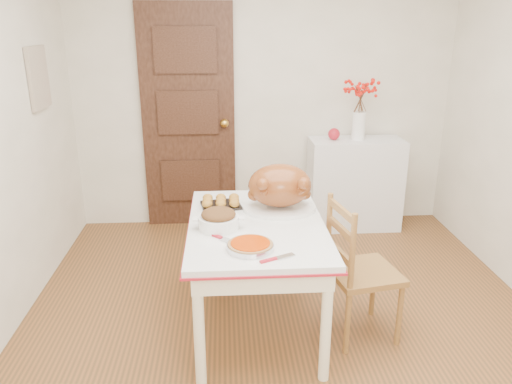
{
  "coord_description": "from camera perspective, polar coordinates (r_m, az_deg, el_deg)",
  "views": [
    {
      "loc": [
        -0.37,
        -2.63,
        1.91
      ],
      "look_at": [
        -0.19,
        0.22,
        0.91
      ],
      "focal_mm": 34.95,
      "sensor_mm": 36.0,
      "label": 1
    }
  ],
  "objects": [
    {
      "name": "stuffing_dish",
      "position": [
        2.95,
        -4.3,
        -3.12
      ],
      "size": [
        0.35,
        0.31,
        0.12
      ],
      "primitive_type": null,
      "rotation": [
        0.0,
        0.0,
        0.25
      ],
      "color": "brown",
      "rests_on": "kitchen_table"
    },
    {
      "name": "berry_vase",
      "position": [
        4.64,
        11.77,
        9.07
      ],
      "size": [
        0.27,
        0.27,
        0.53
      ],
      "primitive_type": null,
      "color": "white",
      "rests_on": "sideboard"
    },
    {
      "name": "wall_back",
      "position": [
        4.69,
        0.89,
        11.14
      ],
      "size": [
        3.5,
        0.0,
        2.5
      ],
      "primitive_type": "cube",
      "color": "silver",
      "rests_on": "ground"
    },
    {
      "name": "door_back",
      "position": [
        4.69,
        -7.73,
        8.25
      ],
      "size": [
        0.85,
        0.06,
        2.06
      ],
      "primitive_type": "cube",
      "color": "black",
      "rests_on": "ground"
    },
    {
      "name": "sideboard",
      "position": [
        4.81,
        11.18,
        0.92
      ],
      "size": [
        0.86,
        0.38,
        0.86
      ],
      "primitive_type": "cube",
      "color": "silver",
      "rests_on": "floor"
    },
    {
      "name": "shaker_pair",
      "position": [
        3.54,
        4.91,
        0.48
      ],
      "size": [
        0.1,
        0.06,
        0.09
      ],
      "primitive_type": null,
      "rotation": [
        0.0,
        0.0,
        0.35
      ],
      "color": "white",
      "rests_on": "kitchen_table"
    },
    {
      "name": "rolls_tray",
      "position": [
        3.3,
        -4.04,
        -1.1
      ],
      "size": [
        0.28,
        0.24,
        0.07
      ],
      "primitive_type": null,
      "rotation": [
        0.0,
        0.0,
        0.18
      ],
      "color": "#9C6D1D",
      "rests_on": "kitchen_table"
    },
    {
      "name": "photo_board",
      "position": [
        4.08,
        -23.65,
        11.9
      ],
      "size": [
        0.03,
        0.35,
        0.45
      ],
      "primitive_type": "cube",
      "color": "beige",
      "rests_on": "ground"
    },
    {
      "name": "turkey_platter",
      "position": [
        3.2,
        2.74,
        0.47
      ],
      "size": [
        0.54,
        0.47,
        0.3
      ],
      "primitive_type": null,
      "rotation": [
        0.0,
        0.0,
        -0.21
      ],
      "color": "#9B481E",
      "rests_on": "kitchen_table"
    },
    {
      "name": "pie_server",
      "position": [
        2.6,
        2.45,
        -7.54
      ],
      "size": [
        0.21,
        0.14,
        0.01
      ],
      "primitive_type": null,
      "rotation": [
        0.0,
        0.0,
        0.45
      ],
      "color": "silver",
      "rests_on": "kitchen_table"
    },
    {
      "name": "kitchen_table",
      "position": [
        3.2,
        0.06,
        -9.58
      ],
      "size": [
        0.84,
        1.23,
        0.73
      ],
      "primitive_type": null,
      "color": "silver",
      "rests_on": "floor"
    },
    {
      "name": "chair_oak",
      "position": [
        3.17,
        12.24,
        -8.65
      ],
      "size": [
        0.47,
        0.47,
        0.9
      ],
      "primitive_type": null,
      "rotation": [
        0.0,
        0.0,
        1.76
      ],
      "color": "brown",
      "rests_on": "floor"
    },
    {
      "name": "floor",
      "position": [
        3.27,
        3.67,
        -16.55
      ],
      "size": [
        3.5,
        4.0,
        0.0
      ],
      "primitive_type": "cube",
      "color": "#4E361C",
      "rests_on": "ground"
    },
    {
      "name": "apple",
      "position": [
        4.63,
        8.91,
        6.57
      ],
      "size": [
        0.11,
        0.11,
        0.11
      ],
      "primitive_type": "sphere",
      "color": "#AD1724",
      "rests_on": "sideboard"
    },
    {
      "name": "carving_knife",
      "position": [
        2.81,
        -3.39,
        -5.46
      ],
      "size": [
        0.25,
        0.24,
        0.01
      ],
      "primitive_type": null,
      "rotation": [
        0.0,
        0.0,
        -0.75
      ],
      "color": "silver",
      "rests_on": "kitchen_table"
    },
    {
      "name": "drinking_glass",
      "position": [
        3.52,
        -0.0,
        0.54
      ],
      "size": [
        0.07,
        0.07,
        0.1
      ],
      "primitive_type": "cylinder",
      "rotation": [
        0.0,
        0.0,
        0.32
      ],
      "color": "white",
      "rests_on": "kitchen_table"
    },
    {
      "name": "pumpkin_pie",
      "position": [
        2.69,
        -0.65,
        -6.08
      ],
      "size": [
        0.32,
        0.32,
        0.05
      ],
      "primitive_type": "cylinder",
      "rotation": [
        0.0,
        0.0,
        -0.32
      ],
      "color": "#B22E00",
      "rests_on": "kitchen_table"
    }
  ]
}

